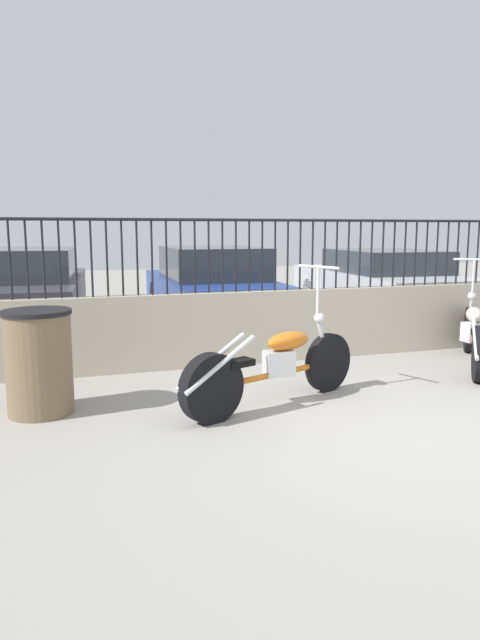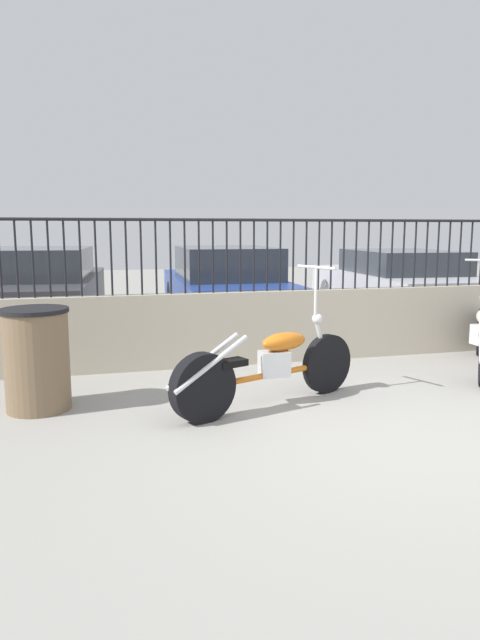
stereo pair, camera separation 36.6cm
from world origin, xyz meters
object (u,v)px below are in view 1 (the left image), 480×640
at_px(motorcycle_red, 475,336).
at_px(car_silver, 380,283).
at_px(motorcycle_orange, 267,368).
at_px(car_blue, 211,285).
at_px(trash_bin, 39,362).
at_px(car_dark_grey, 25,291).

bearing_deg(motorcycle_red, car_silver, 20.59).
bearing_deg(motorcycle_red, motorcycle_orange, 138.54).
bearing_deg(motorcycle_orange, car_blue, 58.84).
bearing_deg(motorcycle_red, car_blue, 62.40).
xyz_separation_m(motorcycle_orange, motorcycle_red, (2.97, 0.69, 0.00)).
bearing_deg(trash_bin, motorcycle_red, 2.38).
distance_m(trash_bin, car_silver, 7.18).
bearing_deg(trash_bin, motorcycle_orange, -13.48).
distance_m(motorcycle_orange, car_dark_grey, 5.39).
bearing_deg(car_dark_grey, car_silver, -88.66).
xyz_separation_m(trash_bin, car_dark_grey, (-0.28, 4.38, 0.21)).
bearing_deg(car_silver, motorcycle_red, 169.41).
bearing_deg(car_dark_grey, motorcycle_orange, -149.61).
bearing_deg(motorcycle_orange, car_dark_grey, 93.56).
relative_size(motorcycle_orange, car_dark_grey, 0.43).
height_order(car_dark_grey, car_silver, car_dark_grey).
bearing_deg(trash_bin, car_blue, 57.45).
distance_m(motorcycle_red, car_blue, 4.76).
height_order(trash_bin, car_silver, car_silver).
bearing_deg(car_blue, trash_bin, 149.75).
height_order(car_dark_grey, car_blue, car_dark_grey).
relative_size(motorcycle_red, car_blue, 0.43).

